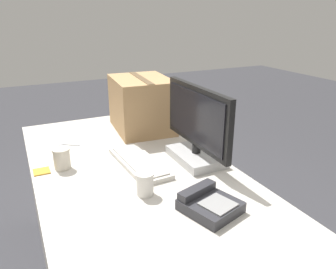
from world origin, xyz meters
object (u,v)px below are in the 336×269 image
(sticky_note_pad, at_px, (42,171))
(cardboard_box, at_px, (142,104))
(keyboard, at_px, (139,162))
(paper_cup_right, at_px, (145,184))
(monitor, at_px, (197,131))
(desk_phone, at_px, (209,204))
(spoon, at_px, (64,144))
(paper_cup_left, at_px, (62,158))

(sticky_note_pad, bearing_deg, cardboard_box, 118.66)
(keyboard, height_order, cardboard_box, cardboard_box)
(paper_cup_right, bearing_deg, monitor, 118.90)
(desk_phone, height_order, paper_cup_right, paper_cup_right)
(keyboard, relative_size, sticky_note_pad, 5.95)
(paper_cup_right, height_order, spoon, paper_cup_right)
(desk_phone, bearing_deg, keyboard, 174.69)
(spoon, bearing_deg, paper_cup_right, 142.21)
(keyboard, relative_size, cardboard_box, 0.97)
(desk_phone, bearing_deg, sticky_note_pad, -155.38)
(paper_cup_right, bearing_deg, paper_cup_left, -145.81)
(monitor, bearing_deg, sticky_note_pad, -105.77)
(paper_cup_right, distance_m, sticky_note_pad, 0.54)
(desk_phone, bearing_deg, spoon, -173.73)
(keyboard, distance_m, desk_phone, 0.49)
(monitor, distance_m, paper_cup_right, 0.42)
(keyboard, distance_m, cardboard_box, 0.55)
(paper_cup_left, height_order, paper_cup_right, paper_cup_left)
(keyboard, bearing_deg, cardboard_box, 153.64)
(desk_phone, height_order, paper_cup_left, paper_cup_left)
(monitor, relative_size, desk_phone, 2.28)
(paper_cup_left, bearing_deg, spoon, 169.80)
(monitor, height_order, paper_cup_left, monitor)
(desk_phone, relative_size, paper_cup_right, 2.43)
(keyboard, height_order, spoon, keyboard)
(paper_cup_right, xyz_separation_m, cardboard_box, (-0.75, 0.28, 0.11))
(desk_phone, height_order, sticky_note_pad, desk_phone)
(desk_phone, distance_m, paper_cup_right, 0.27)
(keyboard, xyz_separation_m, paper_cup_right, (0.27, -0.08, 0.04))
(spoon, bearing_deg, monitor, 173.79)
(desk_phone, xyz_separation_m, paper_cup_right, (-0.21, -0.18, 0.02))
(monitor, distance_m, paper_cup_left, 0.66)
(monitor, height_order, cardboard_box, monitor)
(paper_cup_left, relative_size, cardboard_box, 0.23)
(desk_phone, xyz_separation_m, paper_cup_left, (-0.60, -0.44, 0.03))
(paper_cup_left, bearing_deg, cardboard_box, 123.09)
(sticky_note_pad, bearing_deg, spoon, 152.98)
(monitor, bearing_deg, keyboard, -104.86)
(keyboard, distance_m, sticky_note_pad, 0.46)
(spoon, bearing_deg, sticky_note_pad, 98.15)
(sticky_note_pad, bearing_deg, keyboard, 73.66)
(monitor, height_order, spoon, monitor)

